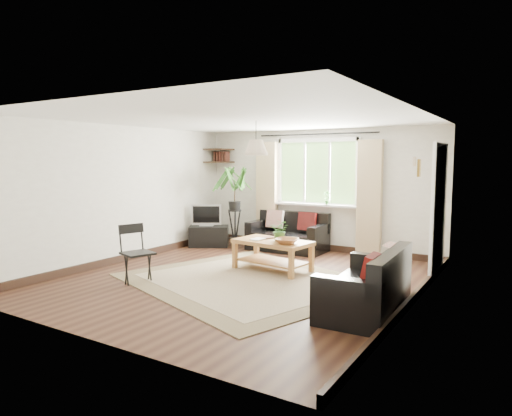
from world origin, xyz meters
The scene contains 24 objects.
floor centered at (0.00, 0.00, 0.00)m, with size 5.50×5.50×0.00m, color black.
ceiling centered at (0.00, 0.00, 2.40)m, with size 5.50×5.50×0.00m, color white.
wall_back centered at (0.00, 2.75, 1.20)m, with size 5.00×0.02×2.40m, color beige.
wall_front centered at (0.00, -2.75, 1.20)m, with size 5.00×0.02×2.40m, color beige.
wall_left centered at (-2.50, 0.00, 1.20)m, with size 0.02×5.50×2.40m, color beige.
wall_right centered at (2.50, 0.00, 1.20)m, with size 0.02×5.50×2.40m, color beige.
rug centered at (0.14, -0.05, 0.01)m, with size 3.39×2.90×0.02m, color beige.
window centered at (0.00, 2.71, 1.55)m, with size 2.50×0.16×2.16m, color white, non-canonical shape.
door centered at (2.47, 1.70, 1.00)m, with size 0.06×0.96×2.06m, color silver.
corner_shelf centered at (-2.25, 2.50, 1.89)m, with size 0.50×0.50×0.34m, color black, non-canonical shape.
pendant_lamp centered at (0.00, 0.40, 2.05)m, with size 0.36×0.36×0.54m, color beige, non-canonical shape.
wall_sconce centered at (2.43, 0.30, 1.74)m, with size 0.12×0.12×0.28m, color beige, non-canonical shape.
sofa_back centered at (-0.44, 2.31, 0.36)m, with size 1.53×0.77×0.72m, color black, non-canonical shape.
sofa_right centered at (2.06, -0.48, 0.36)m, with size 0.77×1.53×0.72m, color black, non-canonical shape.
coffee_table centered at (0.13, 0.70, 0.25)m, with size 1.23×0.67×0.50m, color #966031, non-canonical shape.
table_plant centered at (0.25, 0.74, 0.67)m, with size 0.30×0.26×0.34m, color #356428.
bowl centered at (0.47, 0.55, 0.55)m, with size 0.36×0.36×0.09m, color #995F34.
book_a centered at (-0.20, 0.63, 0.51)m, with size 0.18×0.24×0.02m, color white.
book_b centered at (-0.10, 0.87, 0.51)m, with size 0.15×0.20×0.02m, color #502F20.
tv_stand centered at (-2.04, 1.84, 0.21)m, with size 0.80×0.45×0.43m, color black.
tv centered at (-2.10, 1.84, 0.66)m, with size 0.61×0.20×0.47m, color #A5A5AA, non-canonical shape.
palm_stand centered at (-1.56, 2.10, 0.84)m, with size 0.65×0.65×1.67m, color black, non-canonical shape.
folding_chair centered at (-1.18, -0.98, 0.43)m, with size 0.44×0.44×0.85m, color black, non-canonical shape.
sill_plant centered at (0.25, 2.63, 1.06)m, with size 0.14×0.10×0.27m, color #2D6023.
Camera 1 is at (3.72, -5.65, 1.80)m, focal length 32.00 mm.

